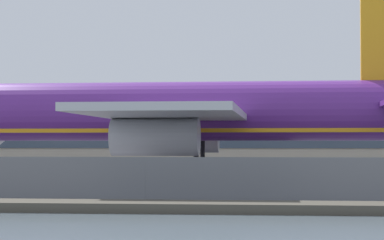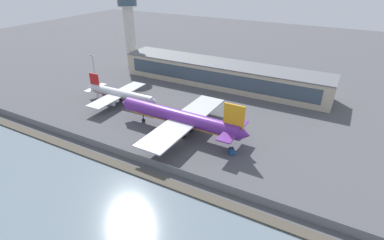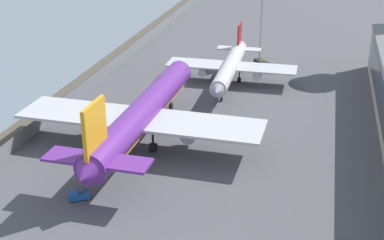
% 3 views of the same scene
% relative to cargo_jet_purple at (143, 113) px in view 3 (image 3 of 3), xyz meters
% --- Properties ---
extents(ground_plane, '(500.00, 500.00, 0.00)m').
position_rel_cargo_jet_purple_xyz_m(ground_plane, '(1.18, -5.80, -6.06)').
color(ground_plane, '#4C4C51').
extents(shoreline_seawall, '(320.00, 3.00, 0.50)m').
position_rel_cargo_jet_purple_xyz_m(shoreline_seawall, '(1.18, -26.30, -5.81)').
color(shoreline_seawall, '#474238').
rests_on(shoreline_seawall, ground).
extents(perimeter_fence, '(280.00, 0.10, 2.72)m').
position_rel_cargo_jet_purple_xyz_m(perimeter_fence, '(1.18, -21.80, -4.70)').
color(perimeter_fence, slate).
rests_on(perimeter_fence, ground).
extents(cargo_jet_purple, '(52.95, 45.03, 15.89)m').
position_rel_cargo_jet_purple_xyz_m(cargo_jet_purple, '(0.00, 0.00, 0.00)').
color(cargo_jet_purple, '#602889').
rests_on(cargo_jet_purple, ground).
extents(passenger_jet_silver, '(37.23, 31.50, 11.57)m').
position_rel_cargo_jet_purple_xyz_m(passenger_jet_silver, '(-36.35, 9.74, -1.65)').
color(passenger_jet_silver, silver).
rests_on(passenger_jet_silver, ground).
extents(baggage_tug, '(3.00, 3.57, 1.80)m').
position_rel_cargo_jet_purple_xyz_m(baggage_tug, '(20.90, -3.37, -5.26)').
color(baggage_tug, '#19519E').
rests_on(baggage_tug, ground).
extents(ops_van, '(5.45, 4.72, 2.48)m').
position_rel_cargo_jet_purple_xyz_m(ops_van, '(-49.44, 15.68, -4.79)').
color(ops_van, '#1E2328').
rests_on(ops_van, ground).
extents(apron_light_mast_apron_west, '(3.20, 0.40, 18.13)m').
position_rel_cargo_jet_purple_xyz_m(apron_light_mast_apron_west, '(-54.66, 14.42, 4.25)').
color(apron_light_mast_apron_west, '#93969B').
rests_on(apron_light_mast_apron_west, ground).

